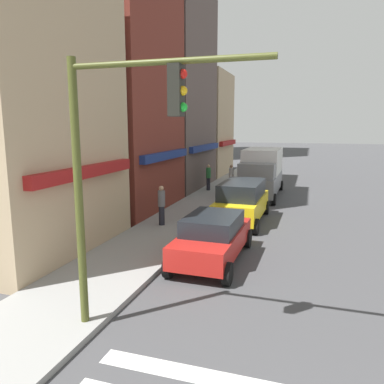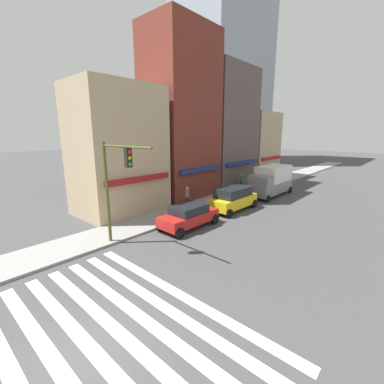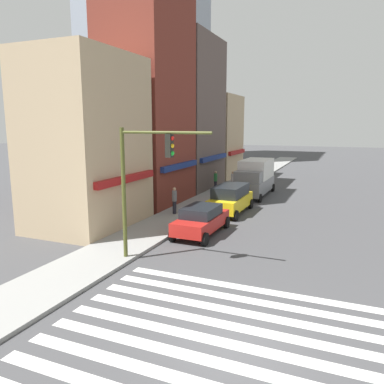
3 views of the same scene
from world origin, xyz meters
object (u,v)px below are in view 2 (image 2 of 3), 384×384
(pedestrian_grey_coat, at_px, (187,196))
(pedestrian_green_top, at_px, (241,181))
(pedestrian_white_shirt, at_px, (255,182))
(traffic_signal, at_px, (115,178))
(suv_yellow, at_px, (233,198))
(sedan_red, at_px, (189,216))
(box_truck_grey, at_px, (271,180))

(pedestrian_grey_coat, bearing_deg, pedestrian_green_top, 150.26)
(pedestrian_white_shirt, bearing_deg, pedestrian_grey_coat, 54.84)
(traffic_signal, xyz_separation_m, suv_yellow, (10.49, -0.75, -2.98))
(traffic_signal, bearing_deg, pedestrian_grey_coat, 16.51)
(pedestrian_green_top, xyz_separation_m, pedestrian_grey_coat, (-9.44, -0.41, 0.00))
(suv_yellow, bearing_deg, sedan_red, -179.32)
(suv_yellow, distance_m, pedestrian_green_top, 8.08)
(sedan_red, bearing_deg, box_truck_grey, 0.81)
(pedestrian_white_shirt, bearing_deg, box_truck_grey, 137.53)
(traffic_signal, height_order, pedestrian_green_top, traffic_signal)
(suv_yellow, bearing_deg, traffic_signal, 176.61)
(pedestrian_green_top, bearing_deg, suv_yellow, -54.33)
(box_truck_grey, bearing_deg, sedan_red, 179.89)
(suv_yellow, distance_m, pedestrian_grey_coat, 3.89)
(suv_yellow, height_order, pedestrian_green_top, suv_yellow)
(sedan_red, relative_size, pedestrian_green_top, 2.50)
(pedestrian_white_shirt, relative_size, pedestrian_grey_coat, 1.00)
(sedan_red, bearing_deg, pedestrian_white_shirt, 9.91)
(box_truck_grey, xyz_separation_m, pedestrian_grey_coat, (-9.26, 3.20, -0.51))
(pedestrian_white_shirt, bearing_deg, suv_yellow, 76.75)
(traffic_signal, relative_size, box_truck_grey, 0.95)
(pedestrian_white_shirt, xyz_separation_m, pedestrian_grey_coat, (-9.78, 1.11, 0.00))
(traffic_signal, xyz_separation_m, pedestrian_grey_coat, (8.28, 2.45, -2.94))
(box_truck_grey, xyz_separation_m, pedestrian_green_top, (0.17, 3.61, -0.51))
(pedestrian_green_top, relative_size, pedestrian_grey_coat, 1.00)
(pedestrian_white_shirt, height_order, pedestrian_grey_coat, same)
(traffic_signal, relative_size, pedestrian_grey_coat, 3.33)
(box_truck_grey, bearing_deg, suv_yellow, 179.89)
(sedan_red, xyz_separation_m, pedestrian_white_shirt, (13.06, 2.09, 0.23))
(sedan_red, distance_m, pedestrian_grey_coat, 4.59)
(pedestrian_white_shirt, distance_m, pedestrian_grey_coat, 9.84)
(sedan_red, height_order, pedestrian_white_shirt, pedestrian_white_shirt)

